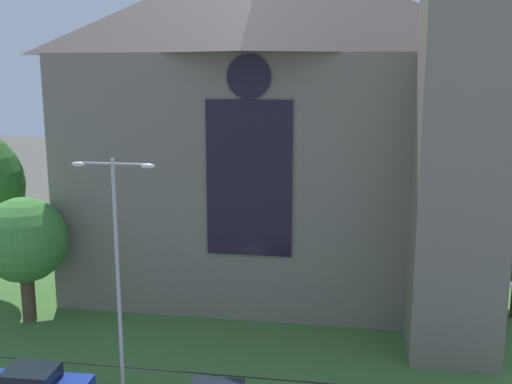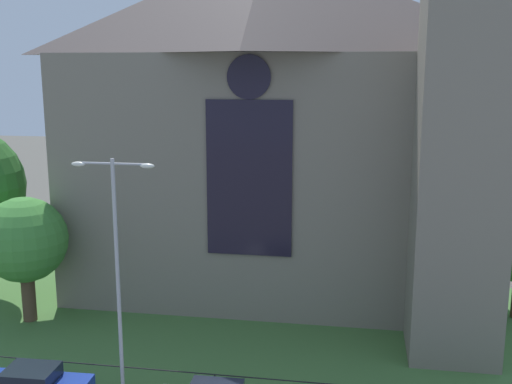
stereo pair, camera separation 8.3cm
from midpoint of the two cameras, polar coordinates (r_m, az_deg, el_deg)
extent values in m
plane|color=#56544C|center=(33.06, 1.40, -12.27)|extent=(160.00, 160.00, 0.00)
cube|color=#477538|center=(31.26, 0.88, -13.73)|extent=(120.00, 20.00, 0.01)
cube|color=gray|center=(37.45, 0.90, 1.79)|extent=(22.00, 12.00, 14.00)
pyramid|color=#594C47|center=(37.08, 0.95, 17.21)|extent=(22.00, 12.00, 6.00)
cube|color=black|center=(31.45, -0.72, 1.20)|extent=(4.40, 0.16, 8.00)
cylinder|color=black|center=(30.94, -0.75, 10.53)|extent=(2.20, 0.15, 2.20)
cube|color=gray|center=(29.20, 18.29, 2.39)|extent=(4.00, 4.00, 18.00)
cylinder|color=black|center=(26.15, -3.88, -16.42)|extent=(34.68, 0.05, 0.05)
cylinder|color=black|center=(29.45, -21.13, -15.05)|extent=(0.07, 0.07, 1.10)
cylinder|color=brown|center=(35.44, -20.28, -8.92)|extent=(0.72, 0.72, 2.78)
sphere|color=#428C38|center=(34.52, -20.63, -4.14)|extent=(4.47, 4.47, 4.47)
cylinder|color=#B2B2B7|center=(25.65, -12.66, -7.93)|extent=(0.16, 0.16, 9.85)
cylinder|color=#B2B2B7|center=(24.78, -14.64, 2.58)|extent=(1.40, 0.10, 0.10)
cylinder|color=#B2B2B7|center=(24.25, -11.61, 2.52)|extent=(1.40, 0.10, 0.10)
ellipsoid|color=white|center=(25.08, -16.10, 2.48)|extent=(0.57, 0.26, 0.20)
ellipsoid|color=white|center=(24.01, -10.04, 2.38)|extent=(0.57, 0.26, 0.20)
cube|color=black|center=(27.32, -20.07, -15.53)|extent=(2.06, 1.67, 0.55)
cylinder|color=black|center=(28.99, -21.42, -16.02)|extent=(0.65, 0.24, 0.64)
camera|label=1|loc=(0.04, -90.08, -0.02)|focal=43.48mm
camera|label=2|loc=(0.04, 89.92, 0.02)|focal=43.48mm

